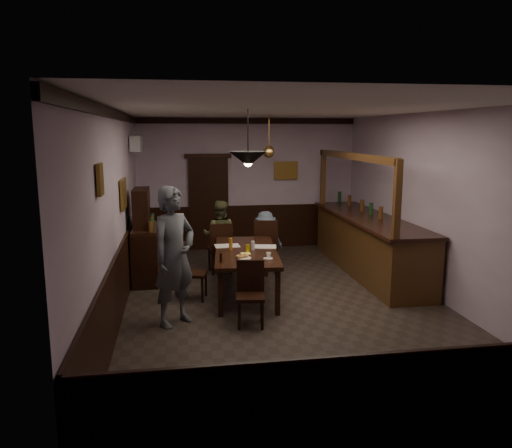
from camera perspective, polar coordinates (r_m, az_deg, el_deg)
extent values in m
cube|color=#2D2621|center=(8.00, 3.15, -9.12)|extent=(5.00, 8.00, 0.01)
cube|color=white|center=(7.54, 3.39, 12.93)|extent=(5.00, 8.00, 0.01)
cube|color=#B299B0|center=(11.53, -1.01, 4.61)|extent=(5.00, 0.01, 3.00)
cube|color=#B299B0|center=(3.91, 16.03, -7.36)|extent=(5.00, 0.01, 3.00)
cube|color=#B299B0|center=(7.50, -15.73, 1.08)|extent=(0.01, 8.00, 3.00)
cube|color=#B299B0|center=(8.52, 19.93, 1.92)|extent=(0.01, 8.00, 3.00)
cube|color=black|center=(8.26, -1.15, -3.22)|extent=(1.21, 2.29, 0.06)
cube|color=black|center=(7.37, -4.08, -7.97)|extent=(0.07, 0.07, 0.69)
cube|color=black|center=(7.41, 2.49, -7.85)|extent=(0.07, 0.07, 0.69)
cube|color=black|center=(9.33, -4.00, -4.02)|extent=(0.07, 0.07, 0.69)
cube|color=black|center=(9.36, 1.16, -3.95)|extent=(0.07, 0.07, 0.69)
cube|color=black|center=(9.62, -4.18, -2.89)|extent=(0.47, 0.47, 0.05)
cube|color=black|center=(9.38, -3.98, -1.52)|extent=(0.43, 0.08, 0.51)
cube|color=black|center=(9.88, -3.37, -3.95)|extent=(0.04, 0.04, 0.44)
cube|color=black|center=(9.82, -5.35, -4.07)|extent=(0.04, 0.04, 0.44)
cube|color=black|center=(9.55, -2.94, -4.45)|extent=(0.04, 0.04, 0.44)
cube|color=black|center=(9.49, -4.99, -4.58)|extent=(0.04, 0.04, 0.44)
cube|color=black|center=(9.65, 1.17, -2.66)|extent=(0.53, 0.53, 0.05)
cube|color=black|center=(9.39, 1.15, -1.22)|extent=(0.45, 0.13, 0.54)
cube|color=black|center=(9.88, 2.26, -3.86)|extent=(0.04, 0.04, 0.46)
cube|color=black|center=(9.89, 0.13, -3.84)|extent=(0.04, 0.04, 0.46)
cube|color=black|center=(9.53, 2.24, -4.40)|extent=(0.04, 0.04, 0.46)
cube|color=black|center=(9.54, 0.04, -4.38)|extent=(0.04, 0.04, 0.46)
cube|color=black|center=(7.00, -0.63, -8.33)|extent=(0.44, 0.44, 0.05)
cube|color=black|center=(7.09, -0.64, -5.96)|extent=(0.39, 0.09, 0.46)
cube|color=black|center=(6.92, -1.95, -10.47)|extent=(0.04, 0.04, 0.40)
cube|color=black|center=(6.92, 0.70, -10.46)|extent=(0.04, 0.04, 0.40)
cube|color=black|center=(7.22, -1.91, -9.57)|extent=(0.04, 0.04, 0.40)
cube|color=black|center=(7.22, 0.64, -9.57)|extent=(0.04, 0.04, 0.40)
cube|color=black|center=(8.15, -7.09, -5.66)|extent=(0.48, 0.48, 0.05)
cube|color=black|center=(8.12, -8.37, -3.89)|extent=(0.13, 0.39, 0.47)
cube|color=black|center=(8.03, -6.16, -7.52)|extent=(0.04, 0.04, 0.40)
cube|color=black|center=(8.33, -5.76, -6.85)|extent=(0.04, 0.04, 0.40)
cube|color=black|center=(8.09, -8.40, -7.43)|extent=(0.04, 0.04, 0.40)
cube|color=black|center=(8.39, -7.92, -6.77)|extent=(0.04, 0.04, 0.40)
imported|color=#4E5259|center=(7.01, -9.33, -3.67)|extent=(0.84, 0.83, 1.96)
imported|color=brown|center=(9.77, -4.19, -1.30)|extent=(0.78, 0.68, 1.37)
imported|color=#4F5D71|center=(9.82, 1.08, -1.87)|extent=(0.82, 0.58, 1.15)
cube|color=silver|center=(8.57, -3.33, -2.50)|extent=(0.43, 0.32, 0.01)
cube|color=silver|center=(8.50, 0.89, -2.60)|extent=(0.47, 0.38, 0.01)
cube|color=#FFEC5D|center=(8.03, -1.20, -3.39)|extent=(0.16, 0.16, 0.00)
cylinder|color=white|center=(7.70, 1.38, -3.95)|extent=(0.15, 0.15, 0.01)
imported|color=white|center=(7.74, 1.46, -3.55)|extent=(0.09, 0.09, 0.07)
cylinder|color=white|center=(7.71, -1.36, -3.92)|extent=(0.22, 0.22, 0.01)
torus|color=#C68C47|center=(7.71, -1.83, -3.71)|extent=(0.13, 0.13, 0.04)
torus|color=#C68C47|center=(7.76, -1.32, -3.62)|extent=(0.13, 0.13, 0.04)
cylinder|color=yellow|center=(8.13, -0.96, -2.79)|extent=(0.07, 0.07, 0.12)
cylinder|color=#BF721E|center=(8.25, -2.92, -2.31)|extent=(0.06, 0.06, 0.20)
cylinder|color=silver|center=(8.26, -0.36, -2.46)|extent=(0.06, 0.06, 0.15)
cylinder|color=black|center=(7.50, -4.03, -3.86)|extent=(0.04, 0.04, 0.14)
cube|color=black|center=(9.33, -12.44, -3.55)|extent=(0.45, 1.27, 0.91)
cube|color=black|center=(9.22, -12.56, -0.53)|extent=(0.44, 1.23, 0.07)
cube|color=black|center=(9.17, -12.96, 1.69)|extent=(0.27, 0.82, 0.73)
cube|color=#442912|center=(9.84, 12.73, -2.43)|extent=(0.86, 3.99, 1.05)
cube|color=black|center=(9.73, 12.75, 0.68)|extent=(0.95, 4.09, 0.06)
cube|color=#442912|center=(9.47, 10.99, 7.61)|extent=(0.10, 3.90, 0.12)
cube|color=#442912|center=(7.77, 15.64, 2.61)|extent=(0.10, 0.10, 1.24)
cube|color=#442912|center=(11.31, 7.59, 5.24)|extent=(0.10, 0.10, 1.24)
cube|color=black|center=(11.45, -5.43, 2.25)|extent=(0.90, 0.06, 2.10)
cube|color=white|center=(10.29, -13.52, 8.93)|extent=(0.20, 0.85, 0.30)
cube|color=olive|center=(5.84, -17.39, 4.87)|extent=(0.04, 0.28, 0.36)
cube|color=olive|center=(8.26, -14.91, 3.34)|extent=(0.04, 0.62, 0.48)
cube|color=olive|center=(11.63, 3.43, 6.12)|extent=(0.55, 0.04, 0.42)
cylinder|color=black|center=(7.22, -0.92, 10.25)|extent=(0.02, 0.02, 0.71)
cone|color=black|center=(7.23, -0.92, 7.44)|extent=(0.56, 0.56, 0.22)
sphere|color=#FFD88C|center=(7.24, -0.92, 7.05)|extent=(0.12, 0.12, 0.12)
cylinder|color=#BF8C3F|center=(9.37, 1.48, 10.31)|extent=(0.02, 0.02, 0.70)
cone|color=#BF8C3F|center=(9.38, 1.47, 8.17)|extent=(0.20, 0.20, 0.22)
sphere|color=#FFD88C|center=(9.38, 1.47, 7.87)|extent=(0.12, 0.12, 0.12)
cylinder|color=#BF8C3F|center=(10.41, 1.53, 10.32)|extent=(0.02, 0.02, 0.70)
cone|color=#BF8C3F|center=(10.41, 1.53, 8.39)|extent=(0.20, 0.20, 0.22)
sphere|color=#FFD88C|center=(10.41, 1.52, 8.12)|extent=(0.12, 0.12, 0.12)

